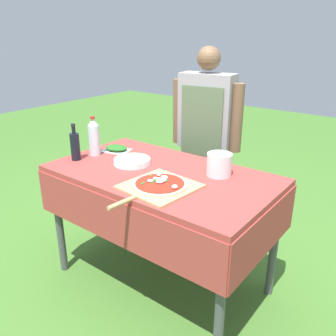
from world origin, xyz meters
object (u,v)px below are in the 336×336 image
prep_table (161,187)px  herb_container (116,148)px  oil_bottle (75,146)px  person_cook (206,130)px  mixing_tub (219,164)px  pizza_on_peel (159,186)px  plate_stack (132,161)px  water_bottle (94,137)px

prep_table → herb_container: size_ratio=6.37×
herb_container → oil_bottle: bearing=-105.2°
person_cook → mixing_tub: 0.71m
pizza_on_peel → person_cook: bearing=111.9°
prep_table → pizza_on_peel: 0.26m
person_cook → oil_bottle: person_cook is taller
mixing_tub → oil_bottle: bearing=-158.6°
pizza_on_peel → mixing_tub: (0.17, 0.37, 0.05)m
prep_table → plate_stack: bearing=179.5°
prep_table → water_bottle: water_bottle is taller
oil_bottle → water_bottle: 0.15m
mixing_tub → plate_stack: 0.58m
mixing_tub → plate_stack: size_ratio=0.62×
prep_table → herb_container: 0.54m
person_cook → pizza_on_peel: 0.96m
prep_table → person_cook: bearing=100.5°
pizza_on_peel → oil_bottle: 0.74m
person_cook → pizza_on_peel: size_ratio=2.73×
oil_bottle → prep_table: bearing=16.6°
prep_table → mixing_tub: size_ratio=9.38×
prep_table → person_cook: size_ratio=0.93×
oil_bottle → plate_stack: oil_bottle is taller
pizza_on_peel → mixing_tub: bearing=70.6°
oil_bottle → mixing_tub: (0.90, 0.35, -0.03)m
pizza_on_peel → plate_stack: 0.43m
person_cook → plate_stack: size_ratio=6.28×
prep_table → water_bottle: size_ratio=5.16×
oil_bottle → plate_stack: (0.35, 0.18, -0.08)m
mixing_tub → plate_stack: mixing_tub is taller
person_cook → mixing_tub: (0.44, -0.55, -0.02)m
prep_table → person_cook: (-0.14, 0.73, 0.19)m
prep_table → plate_stack: 0.27m
oil_bottle → water_bottle: bearing=80.8°
pizza_on_peel → oil_bottle: bearing=-175.8°
water_bottle → person_cook: bearing=60.2°
pizza_on_peel → water_bottle: size_ratio=2.04×
herb_container → pizza_on_peel: bearing=-25.6°
herb_container → water_bottle: bearing=-110.7°
oil_bottle → water_bottle: (0.02, 0.15, 0.03)m
oil_bottle → mixing_tub: 0.97m
oil_bottle → pizza_on_peel: bearing=-1.1°
pizza_on_peel → plate_stack: size_ratio=2.30×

